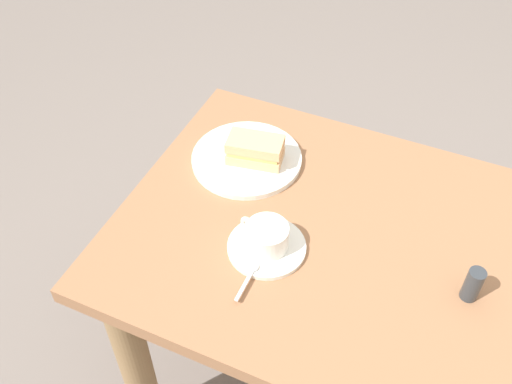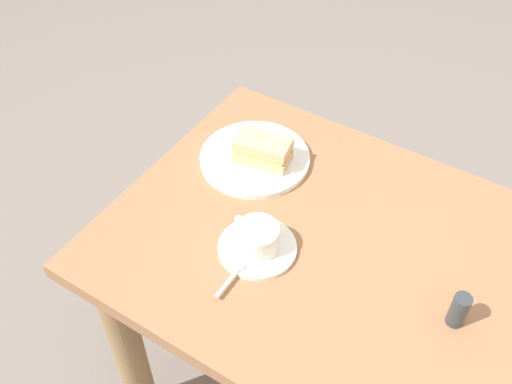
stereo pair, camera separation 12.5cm
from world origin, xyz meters
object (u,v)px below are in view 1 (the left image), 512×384
object	(u,v)px
sandwich_front	(255,150)
coffee_cup	(266,236)
coffee_saucer	(267,247)
salt_shaker	(473,285)
dining_table	(409,301)
sandwich_plate	(247,159)
spoon	(251,274)

from	to	relation	value
sandwich_front	coffee_cup	xyz separation A→B (m)	(-0.12, 0.22, -0.01)
coffee_saucer	coffee_cup	xyz separation A→B (m)	(0.00, -0.00, 0.03)
coffee_saucer	salt_shaker	bearing A→B (deg)	-172.71
dining_table	coffee_saucer	bearing A→B (deg)	17.17
sandwich_plate	coffee_cup	distance (m)	0.26
sandwich_plate	spoon	bearing A→B (deg)	116.03
coffee_cup	salt_shaker	size ratio (longest dim) A/B	1.47
sandwich_front	coffee_saucer	distance (m)	0.25
sandwich_plate	salt_shaker	xyz separation A→B (m)	(-0.53, 0.17, 0.03)
spoon	salt_shaker	size ratio (longest dim) A/B	1.32
coffee_cup	dining_table	bearing A→B (deg)	-162.98
coffee_cup	spoon	size ratio (longest dim) A/B	1.12
coffee_saucer	sandwich_plate	bearing A→B (deg)	-56.47
sandwich_plate	sandwich_front	distance (m)	0.04
dining_table	spoon	size ratio (longest dim) A/B	12.78
sandwich_plate	dining_table	bearing A→B (deg)	163.76
dining_table	salt_shaker	distance (m)	0.20
sandwich_plate	sandwich_front	xyz separation A→B (m)	(-0.02, 0.00, 0.04)
sandwich_plate	coffee_cup	bearing A→B (deg)	123.32
coffee_saucer	coffee_cup	size ratio (longest dim) A/B	1.45
coffee_cup	spoon	world-z (taller)	coffee_cup
sandwich_front	salt_shaker	xyz separation A→B (m)	(-0.51, 0.17, -0.01)
dining_table	spoon	bearing A→B (deg)	29.97
dining_table	coffee_cup	size ratio (longest dim) A/B	11.45
dining_table	coffee_saucer	xyz separation A→B (m)	(0.29, 0.09, 0.14)
sandwich_front	salt_shaker	world-z (taller)	salt_shaker
coffee_cup	spoon	distance (m)	0.08
coffee_cup	salt_shaker	bearing A→B (deg)	-172.79
dining_table	coffee_cup	xyz separation A→B (m)	(0.29, 0.09, 0.17)
spoon	salt_shaker	distance (m)	0.41
salt_shaker	sandwich_plate	bearing A→B (deg)	-17.50
sandwich_front	sandwich_plate	bearing A→B (deg)	-3.85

